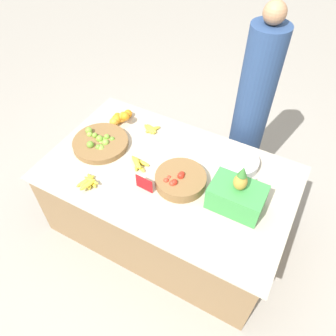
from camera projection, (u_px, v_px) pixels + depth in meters
name	position (u px, v px, depth m)	size (l,w,h in m)	color
ground_plane	(168.00, 223.00, 2.93)	(12.00, 12.00, 0.00)	#A39E93
market_table	(168.00, 200.00, 2.67)	(1.84, 1.13, 0.69)	olive
lime_bowl	(101.00, 143.00, 2.60)	(0.44, 0.44, 0.10)	olive
tomato_basket	(180.00, 180.00, 2.32)	(0.36, 0.36, 0.11)	olive
orange_pile	(121.00, 118.00, 2.77)	(0.17, 0.23, 0.13)	orange
metal_bowl	(237.00, 162.00, 2.44)	(0.31, 0.31, 0.07)	silver
price_sign	(144.00, 184.00, 2.27)	(0.14, 0.01, 0.12)	red
produce_crate	(237.00, 196.00, 2.14)	(0.36, 0.24, 0.38)	green
banana_bunch_middle_left	(151.00, 129.00, 2.72)	(0.15, 0.13, 0.04)	yellow
banana_bunch_front_right	(138.00, 163.00, 2.44)	(0.17, 0.13, 0.06)	yellow
banana_bunch_front_left	(89.00, 182.00, 2.33)	(0.15, 0.18, 0.06)	yellow
vendor_person	(251.00, 114.00, 2.71)	(0.28, 0.28, 1.69)	navy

